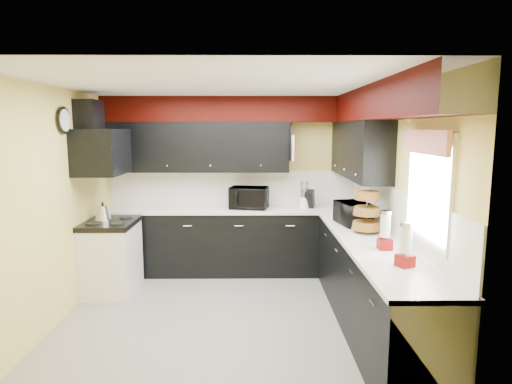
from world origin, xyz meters
TOP-DOWN VIEW (x-y plane):
  - ground at (0.00, 0.00)m, footprint 3.60×3.60m
  - wall_back at (0.00, 1.80)m, footprint 3.60×0.06m
  - wall_right at (1.80, 0.00)m, footprint 0.06×3.60m
  - wall_left at (-1.80, 0.00)m, footprint 0.06×3.60m
  - ceiling at (0.00, 0.00)m, footprint 3.60×3.60m
  - cab_back at (0.00, 1.50)m, footprint 3.60×0.60m
  - cab_right at (1.50, -0.30)m, footprint 0.60×3.00m
  - counter_back at (0.00, 1.50)m, footprint 3.62×0.64m
  - counter_right at (1.50, -0.30)m, footprint 0.64×3.02m
  - splash_back at (0.00, 1.79)m, footprint 3.60×0.02m
  - splash_right at (1.79, 0.00)m, footprint 0.02×3.60m
  - upper_back at (-0.50, 1.62)m, footprint 2.60×0.35m
  - upper_right at (1.62, 0.90)m, footprint 0.35×1.80m
  - soffit_back at (0.00, 1.62)m, footprint 3.60×0.36m
  - soffit_right at (1.62, -0.18)m, footprint 0.36×3.24m
  - stove at (-1.50, 0.75)m, footprint 0.60×0.75m
  - cooktop at (-1.50, 0.75)m, footprint 0.62×0.77m
  - hood at (-1.55, 0.75)m, footprint 0.50×0.78m
  - hood_duct at (-1.68, 0.75)m, footprint 0.24×0.40m
  - window at (1.79, -0.90)m, footprint 0.03×0.86m
  - valance at (1.73, -0.90)m, footprint 0.04×0.88m
  - pan_top at (0.82, 1.55)m, footprint 0.03×0.22m
  - pan_mid at (0.82, 1.42)m, footprint 0.03×0.28m
  - pan_low at (0.82, 1.68)m, footprint 0.03×0.24m
  - cut_board at (0.83, 1.30)m, footprint 0.03×0.26m
  - baskets at (1.52, 0.05)m, footprint 0.27×0.27m
  - clock at (-1.77, 0.25)m, footprint 0.03×0.30m
  - deco_plate at (1.77, -0.35)m, footprint 0.03×0.24m
  - toaster_oven at (0.23, 1.49)m, footprint 0.59×0.53m
  - microwave at (1.47, 0.45)m, footprint 0.41×0.53m
  - utensil_crock at (1.02, 1.51)m, footprint 0.18×0.18m
  - knife_block at (1.10, 1.51)m, footprint 0.16×0.19m
  - kettle at (-1.60, 0.83)m, footprint 0.22×0.22m
  - dispenser_a at (1.52, -0.61)m, footprint 0.12×0.12m
  - dispenser_b at (1.53, -1.11)m, footprint 0.16×0.16m

SIDE VIEW (x-z plane):
  - ground at x=0.00m, z-range 0.00..0.00m
  - stove at x=-1.50m, z-range 0.00..0.86m
  - cab_back at x=0.00m, z-range 0.00..0.90m
  - cab_right at x=1.50m, z-range 0.00..0.90m
  - cooktop at x=-1.50m, z-range 0.86..0.92m
  - counter_back at x=0.00m, z-range 0.90..0.94m
  - counter_right at x=1.50m, z-range 0.90..0.94m
  - kettle at x=-1.60m, z-range 0.92..1.10m
  - utensil_crock at x=1.02m, z-range 0.94..1.10m
  - knife_block at x=1.10m, z-range 0.94..1.19m
  - microwave at x=1.47m, z-range 0.94..1.20m
  - toaster_oven at x=0.23m, z-range 0.94..1.24m
  - dispenser_a at x=1.52m, z-range 0.94..1.26m
  - dispenser_b at x=1.53m, z-range 0.94..1.27m
  - baskets at x=1.52m, z-range 0.93..1.43m
  - splash_back at x=0.00m, z-range 0.94..1.44m
  - splash_right at x=1.79m, z-range 0.94..1.44m
  - wall_back at x=0.00m, z-range 0.00..2.50m
  - wall_right at x=1.80m, z-range 0.00..2.50m
  - wall_left at x=-1.80m, z-range 0.00..2.50m
  - window at x=1.79m, z-range 1.07..2.03m
  - pan_low at x=0.82m, z-range 1.51..1.93m
  - pan_mid at x=0.82m, z-range 1.52..1.98m
  - hood at x=-1.55m, z-range 1.50..2.06m
  - upper_back at x=-0.50m, z-range 1.45..2.15m
  - upper_right at x=1.62m, z-range 1.45..2.15m
  - cut_board at x=0.83m, z-range 1.62..1.98m
  - valance at x=1.73m, z-range 1.85..2.05m
  - pan_top at x=0.82m, z-range 1.80..2.20m
  - clock at x=-1.77m, z-range 2.00..2.30m
  - hood_duct at x=-1.68m, z-range 2.00..2.40m
  - deco_plate at x=1.77m, z-range 2.13..2.37m
  - soffit_back at x=0.00m, z-range 2.15..2.50m
  - soffit_right at x=1.62m, z-range 2.15..2.50m
  - ceiling at x=0.00m, z-range 2.47..2.53m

